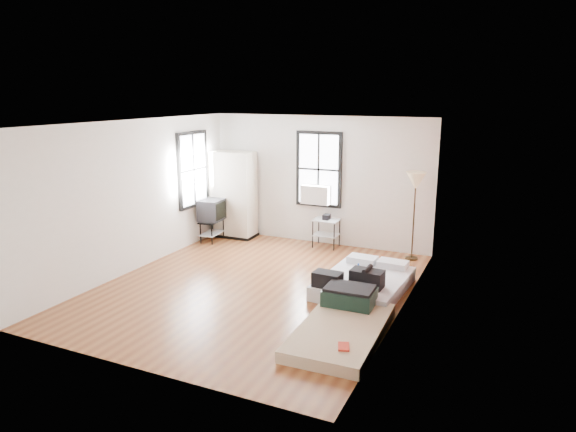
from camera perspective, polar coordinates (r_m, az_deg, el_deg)
The scene contains 8 objects.
ground at distance 8.98m, azimuth -3.63°, elevation -7.83°, with size 6.00×6.00×0.00m, color brown.
room_shell at distance 8.72m, azimuth -1.33°, elevation 3.42°, with size 5.02×6.02×2.80m.
mattress_main at distance 8.84m, azimuth 8.38°, elevation -7.20°, with size 1.41×1.85×0.58m.
mattress_bare at distance 7.40m, azimuth 6.16°, elevation -11.62°, with size 1.13×2.07×0.44m.
wardrobe at distance 11.86m, azimuth -6.05°, elevation 2.37°, with size 1.01×0.59×1.98m.
side_table at distance 11.08m, azimuth 4.28°, elevation -0.99°, with size 0.56×0.45×0.72m.
floor_lamp at distance 10.32m, azimuth 14.01°, elevation 3.38°, with size 0.38×0.38×1.77m.
tv_stand at distance 11.59m, azimuth -8.47°, elevation 0.49°, with size 0.52×0.70×0.95m.
Camera 1 is at (3.98, -7.36, 3.27)m, focal length 32.00 mm.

